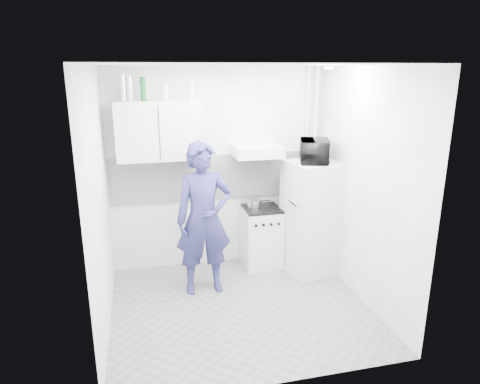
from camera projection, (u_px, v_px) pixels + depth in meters
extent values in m
plane|color=slate|center=(240.00, 307.00, 4.78)|extent=(2.80, 2.80, 0.00)
plane|color=white|center=(240.00, 64.00, 4.05)|extent=(2.80, 2.80, 0.00)
plane|color=white|center=(218.00, 169.00, 5.58)|extent=(2.80, 0.00, 2.80)
plane|color=white|center=(99.00, 205.00, 4.10)|extent=(0.00, 2.60, 2.60)
plane|color=white|center=(363.00, 187.00, 4.73)|extent=(0.00, 2.60, 2.60)
imported|color=navy|center=(204.00, 219.00, 4.92)|extent=(0.66, 0.44, 1.80)
cube|color=silver|center=(262.00, 237.00, 5.72)|extent=(0.49, 0.49, 0.78)
cube|color=white|center=(311.00, 218.00, 5.47)|extent=(0.70, 0.70, 1.46)
cube|color=black|center=(262.00, 209.00, 5.61)|extent=(0.47, 0.47, 0.03)
cylinder|color=silver|center=(254.00, 204.00, 5.61)|extent=(0.18, 0.18, 0.10)
imported|color=black|center=(314.00, 151.00, 5.23)|extent=(0.58, 0.48, 0.27)
cylinder|color=silver|center=(123.00, 88.00, 4.88)|extent=(0.07, 0.07, 0.30)
cylinder|color=silver|center=(129.00, 88.00, 4.89)|extent=(0.07, 0.07, 0.29)
cylinder|color=#144C1E|center=(143.00, 89.00, 4.93)|extent=(0.07, 0.07, 0.27)
cylinder|color=#B2B7BC|center=(165.00, 92.00, 5.00)|extent=(0.08, 0.08, 0.21)
cylinder|color=#B2B7BC|center=(192.00, 89.00, 5.06)|extent=(0.07, 0.07, 0.26)
cube|color=white|center=(158.00, 131.00, 5.10)|extent=(1.00, 0.35, 0.70)
cube|color=silver|center=(257.00, 151.00, 5.37)|extent=(0.60, 0.50, 0.14)
cube|color=white|center=(218.00, 177.00, 5.60)|extent=(2.74, 0.03, 0.60)
cylinder|color=silver|center=(313.00, 165.00, 5.80)|extent=(0.05, 0.05, 2.60)
cylinder|color=silver|center=(305.00, 166.00, 5.77)|extent=(0.04, 0.04, 2.60)
cylinder|color=white|center=(329.00, 68.00, 4.47)|extent=(0.10, 0.10, 0.02)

